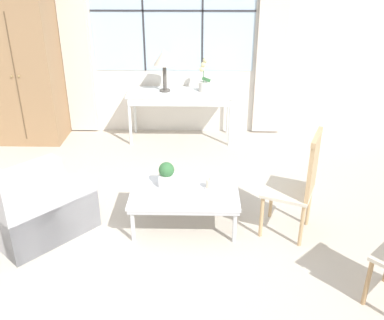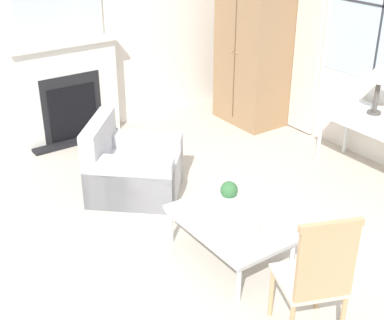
% 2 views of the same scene
% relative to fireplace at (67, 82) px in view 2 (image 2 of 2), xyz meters
% --- Properties ---
extents(ground_plane, '(14.00, 14.00, 0.00)m').
position_rel_fireplace_xyz_m(ground_plane, '(2.91, -0.33, -0.76)').
color(ground_plane, '#BCB2A3').
extents(wall_left, '(0.06, 7.20, 2.80)m').
position_rel_fireplace_xyz_m(wall_left, '(-0.12, 0.27, 0.64)').
color(wall_left, silver).
rests_on(wall_left, ground_plane).
extents(fireplace, '(0.34, 1.38, 2.32)m').
position_rel_fireplace_xyz_m(fireplace, '(0.00, 0.00, 0.00)').
color(fireplace, black).
rests_on(fireplace, ground_plane).
extents(armoire, '(0.99, 0.69, 2.11)m').
position_rel_fireplace_xyz_m(armoire, '(0.84, 2.31, 0.30)').
color(armoire, '#93704C').
rests_on(armoire, ground_plane).
extents(table_lamp, '(0.30, 0.30, 0.59)m').
position_rel_fireplace_xyz_m(table_lamp, '(2.80, 2.36, 0.42)').
color(table_lamp, '#4C4742').
rests_on(table_lamp, console_table).
extents(armchair_upholstered, '(1.21, 1.22, 0.81)m').
position_rel_fireplace_xyz_m(armchair_upholstered, '(1.68, -0.04, -0.49)').
color(armchair_upholstered, '#B2B2B7').
rests_on(armchair_upholstered, ground_plane).
extents(side_chair_wooden, '(0.57, 0.57, 1.06)m').
position_rel_fireplace_xyz_m(side_chair_wooden, '(4.25, -0.04, -0.18)').
color(side_chair_wooden, beige).
rests_on(side_chair_wooden, ground_plane).
extents(coffee_table, '(1.06, 0.67, 0.38)m').
position_rel_fireplace_xyz_m(coffee_table, '(3.16, 0.09, -0.42)').
color(coffee_table, silver).
rests_on(coffee_table, ground_plane).
extents(potted_plant_small, '(0.16, 0.16, 0.25)m').
position_rel_fireplace_xyz_m(potted_plant_small, '(2.97, 0.22, -0.25)').
color(potted_plant_small, white).
rests_on(potted_plant_small, coffee_table).
extents(pillar_candle, '(0.10, 0.10, 0.11)m').
position_rel_fireplace_xyz_m(pillar_candle, '(3.40, 0.15, -0.33)').
color(pillar_candle, silver).
rests_on(pillar_candle, coffee_table).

